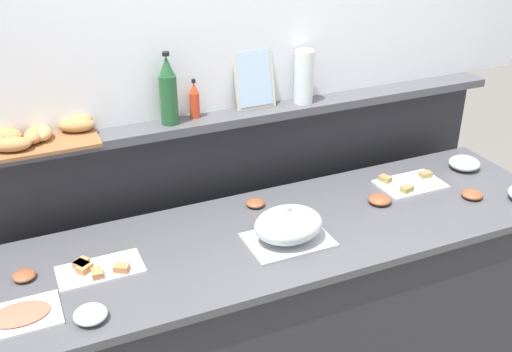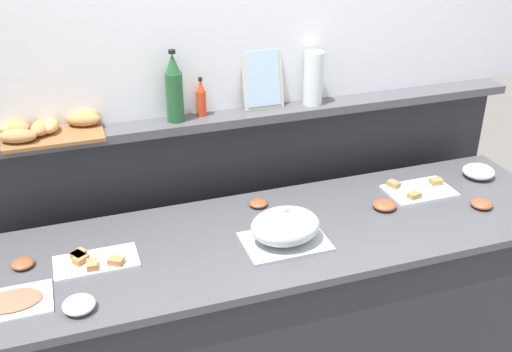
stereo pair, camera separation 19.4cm
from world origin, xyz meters
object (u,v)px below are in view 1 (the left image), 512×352
Objects in this scene: condiment_bowl_red at (472,194)px; hot_sauce_bottle at (194,101)px; glass_bowl_small at (91,315)px; water_carafe at (304,77)px; glass_bowl_large at (464,164)px; serving_cloche at (288,226)px; sandwich_platter_side at (98,269)px; condiment_bowl_cream at (380,199)px; condiment_bowl_dark at (255,203)px; wine_bottle_green at (168,92)px; framed_picture at (254,78)px; condiment_bowl_teal at (24,275)px; cold_cuts_platter at (20,316)px; sandwich_platter_rear at (409,183)px; bread_basket at (42,135)px.

hot_sauce_bottle is at bearing 152.63° from condiment_bowl_red.
water_carafe reaches higher than glass_bowl_small.
glass_bowl_large is 0.87× the size of hot_sauce_bottle.
serving_cloche is at bearing -71.77° from hot_sauce_bottle.
condiment_bowl_cream is (1.27, 0.01, 0.01)m from sandwich_platter_side.
wine_bottle_green is (-0.30, 0.23, 0.49)m from condiment_bowl_dark.
serving_cloche is 1.08× the size of wine_bottle_green.
framed_picture is (0.11, 0.27, 0.49)m from condiment_bowl_dark.
hot_sauce_bottle is at bearing 177.47° from water_carafe.
serving_cloche is 3.23× the size of condiment_bowl_cream.
condiment_bowl_cream is at bearing -21.04° from condiment_bowl_dark.
framed_picture is (-0.83, 0.60, 0.48)m from condiment_bowl_red.
condiment_bowl_red is at bearing -5.33° from condiment_bowl_teal.
cold_cuts_platter is 1.58m from water_carafe.
condiment_bowl_red is (-0.17, -0.25, -0.01)m from glass_bowl_large.
sandwich_platter_rear is 2.71× the size of glass_bowl_small.
condiment_bowl_cream is at bearing 0.51° from sandwich_platter_side.
condiment_bowl_red is (0.94, -0.01, -0.06)m from serving_cloche.
condiment_bowl_teal is at bearing 178.03° from condiment_bowl_cream.
bread_basket reaches higher than serving_cloche.
condiment_bowl_cream reaches higher than condiment_bowl_red.
condiment_bowl_dark is at bearing -15.94° from bread_basket.
bread_basket is 0.95m from framed_picture.
condiment_bowl_dark is (-0.94, 0.33, -0.00)m from condiment_bowl_red.
bread_basket reaches higher than glass_bowl_large.
serving_cloche reaches higher than sandwich_platter_side.
condiment_bowl_red is (1.97, 0.04, 0.01)m from cold_cuts_platter.
sandwich_platter_rear is at bearing 1.16° from condiment_bowl_teal.
hot_sauce_bottle is 0.53m from water_carafe.
serving_cloche is 2.21× the size of glass_bowl_large.
cold_cuts_platter is 1.40m from framed_picture.
sandwich_platter_side is 1.27m from water_carafe.
condiment_bowl_cream is at bearing 162.86° from condiment_bowl_red.
condiment_bowl_dark is (1.03, 0.37, 0.01)m from cold_cuts_platter.
hot_sauce_bottle is (-0.19, 0.57, 0.37)m from serving_cloche.
glass_bowl_large is 1.58× the size of condiment_bowl_red.
condiment_bowl_teal is at bearing -164.34° from water_carafe.
condiment_bowl_cream is 1.08× the size of condiment_bowl_red.
condiment_bowl_dark is 0.63m from water_carafe.
water_carafe is at bearing 158.19° from glass_bowl_large.
sandwich_platter_side and condiment_bowl_cream have the same top height.
sandwich_platter_side is 0.74× the size of bread_basket.
glass_bowl_small is 1.18× the size of condiment_bowl_red.
condiment_bowl_red is at bearing -17.75° from bread_basket.
condiment_bowl_teal is at bearing -171.51° from condiment_bowl_dark.
condiment_bowl_teal is (-0.26, 0.06, 0.00)m from sandwich_platter_side.
framed_picture is at bearing 144.31° from condiment_bowl_red.
cold_cuts_platter is 2.55× the size of condiment_bowl_cream.
glass_bowl_small is (-0.07, -0.27, 0.01)m from sandwich_platter_side.
condiment_bowl_teal is 1.28m from framed_picture.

